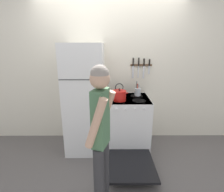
% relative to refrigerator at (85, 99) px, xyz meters
% --- Properties ---
extents(ground_plane, '(14.00, 14.00, 0.00)m').
position_rel_refrigerator_xyz_m(ground_plane, '(0.42, 0.36, -0.89)').
color(ground_plane, '#5B5654').
extents(wall_back, '(10.00, 0.06, 2.55)m').
position_rel_refrigerator_xyz_m(wall_back, '(0.42, 0.39, 0.39)').
color(wall_back, silver).
rests_on(wall_back, ground_plane).
extents(refrigerator, '(0.62, 0.75, 1.78)m').
position_rel_refrigerator_xyz_m(refrigerator, '(0.00, 0.00, 0.00)').
color(refrigerator, white).
rests_on(refrigerator, ground_plane).
extents(stove_range, '(0.70, 1.39, 0.89)m').
position_rel_refrigerator_xyz_m(stove_range, '(0.72, -0.02, -0.44)').
color(stove_range, white).
rests_on(stove_range, ground_plane).
extents(dutch_oven_pot, '(0.26, 0.22, 0.19)m').
position_rel_refrigerator_xyz_m(dutch_oven_pot, '(0.56, -0.12, 0.09)').
color(dutch_oven_pot, red).
rests_on(dutch_oven_pot, stove_range).
extents(tea_kettle, '(0.23, 0.19, 0.22)m').
position_rel_refrigerator_xyz_m(tea_kettle, '(0.57, 0.16, 0.07)').
color(tea_kettle, silver).
rests_on(tea_kettle, stove_range).
extents(utensil_jar, '(0.10, 0.10, 0.26)m').
position_rel_refrigerator_xyz_m(utensil_jar, '(0.89, 0.16, 0.08)').
color(utensil_jar, silver).
rests_on(utensil_jar, stove_range).
extents(person, '(0.32, 0.37, 1.58)m').
position_rel_refrigerator_xyz_m(person, '(0.33, -1.21, 0.01)').
color(person, '#2D2D30').
rests_on(person, ground_plane).
extents(wall_knife_strip, '(0.38, 0.03, 0.36)m').
position_rel_refrigerator_xyz_m(wall_knife_strip, '(0.96, 0.34, 0.52)').
color(wall_knife_strip, brown).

